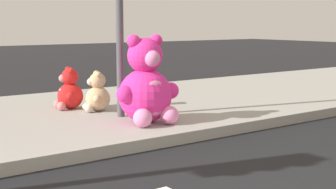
{
  "coord_description": "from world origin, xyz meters",
  "views": [
    {
      "loc": [
        -2.59,
        -1.76,
        1.54
      ],
      "look_at": [
        1.28,
        3.6,
        0.55
      ],
      "focal_mm": 52.09,
      "sensor_mm": 36.0,
      "label": 1
    }
  ],
  "objects": [
    {
      "name": "plush_pink_large",
      "position": [
        1.07,
        3.81,
        0.64
      ],
      "size": [
        0.94,
        0.84,
        1.22
      ],
      "color": "#F22D93",
      "rests_on": "sidewalk"
    },
    {
      "name": "plush_lavender",
      "position": [
        1.69,
        5.01,
        0.35
      ],
      "size": [
        0.37,
        0.36,
        0.51
      ],
      "color": "#B28CD8",
      "rests_on": "sidewalk"
    },
    {
      "name": "plush_tan",
      "position": [
        0.92,
        5.0,
        0.4
      ],
      "size": [
        0.45,
        0.47,
        0.63
      ],
      "color": "tan",
      "rests_on": "sidewalk"
    },
    {
      "name": "plush_red",
      "position": [
        0.65,
        5.44,
        0.42
      ],
      "size": [
        0.47,
        0.52,
        0.68
      ],
      "color": "red",
      "rests_on": "sidewalk"
    },
    {
      "name": "sidewalk",
      "position": [
        0.0,
        5.2,
        0.07
      ],
      "size": [
        28.0,
        4.4,
        0.15
      ],
      "primitive_type": "cube",
      "color": "#9E9B93",
      "rests_on": "ground_plane"
    },
    {
      "name": "sign_pole",
      "position": [
        1.0,
        4.4,
        1.85
      ],
      "size": [
        0.56,
        0.11,
        3.2
      ],
      "color": "#4C4C51",
      "rests_on": "sidewalk"
    }
  ]
}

